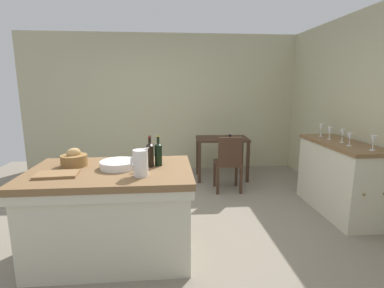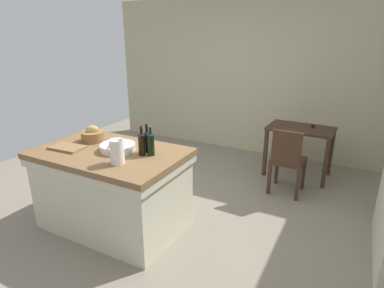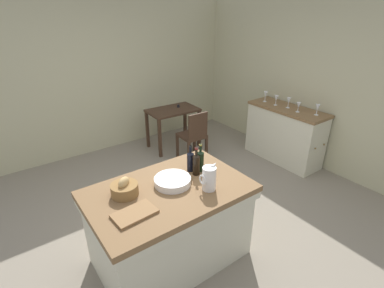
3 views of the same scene
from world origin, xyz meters
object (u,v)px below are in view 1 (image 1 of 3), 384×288
object	(u,v)px
wash_bowl	(119,164)
bread_basket	(74,160)
side_cabinet	(339,177)
wine_glass_far_right	(321,128)
wooden_chair	(228,162)
wine_glass_left	(350,137)
writing_desk	(222,144)
wine_bottle_green	(150,155)
pitcher	(140,163)
wine_bottle_amber	(150,153)
wine_glass_far_left	(374,140)
wine_glass_right	(330,131)
island_table	(113,209)
cutting_board	(57,174)
wine_bottle_dark	(158,154)
wine_glass_middle	(343,133)

from	to	relation	value
wash_bowl	bread_basket	bearing A→B (deg)	166.24
side_cabinet	wine_glass_far_right	size ratio (longest dim) A/B	7.45
wooden_chair	wine_glass_left	xyz separation A→B (m)	(1.22, -1.08, 0.56)
writing_desk	wine_bottle_green	world-z (taller)	wine_bottle_green
wine_glass_left	wash_bowl	bearing A→B (deg)	-169.49
pitcher	wine_bottle_amber	distance (m)	0.38
wine_glass_far_left	wine_glass_right	bearing A→B (deg)	99.03
island_table	side_cabinet	bearing A→B (deg)	15.15
island_table	wine_glass_right	world-z (taller)	wine_glass_right
island_table	cutting_board	distance (m)	0.62
wine_bottle_dark	wine_glass_left	xyz separation A→B (m)	(2.26, 0.44, 0.05)
wine_bottle_dark	wine_glass_far_right	size ratio (longest dim) A/B	1.69
wine_glass_far_right	wine_glass_left	bearing A→B (deg)	-91.17
island_table	wine_glass_far_left	distance (m)	2.89
pitcher	wash_bowl	distance (m)	0.37
writing_desk	bread_basket	size ratio (longest dim) A/B	3.69
wine_bottle_green	side_cabinet	bearing A→B (deg)	16.06
wine_bottle_dark	wine_bottle_amber	world-z (taller)	wine_bottle_dark
cutting_board	wine_glass_right	distance (m)	3.33
wine_bottle_amber	wine_bottle_green	size ratio (longest dim) A/B	0.96
pitcher	bread_basket	size ratio (longest dim) A/B	1.10
wine_glass_left	writing_desk	bearing A→B (deg)	124.43
wine_glass_right	wine_bottle_amber	bearing A→B (deg)	-160.87
wash_bowl	wine_bottle_dark	world-z (taller)	wine_bottle_dark
wooden_chair	wash_bowl	distance (m)	2.15
wine_glass_left	wooden_chair	bearing A→B (deg)	138.65
wine_bottle_green	wine_glass_far_left	world-z (taller)	wine_bottle_green
wash_bowl	wine_glass_left	bearing A→B (deg)	10.51
wine_glass_left	wine_glass_right	xyz separation A→B (m)	(-0.00, 0.43, 0.01)
wine_glass_far_left	wash_bowl	bearing A→B (deg)	-175.13
pitcher	wooden_chair	bearing A→B (deg)	57.29
wine_bottle_dark	island_table	bearing A→B (deg)	-168.09
wash_bowl	bread_basket	world-z (taller)	bread_basket
wooden_chair	wine_glass_middle	bearing A→B (deg)	-33.99
island_table	wine_bottle_amber	bearing A→B (deg)	22.73
wine_bottle_amber	wine_glass_right	distance (m)	2.48
writing_desk	side_cabinet	bearing A→B (deg)	-50.81
bread_basket	wine_bottle_green	distance (m)	0.75
wine_bottle_dark	wine_glass_left	bearing A→B (deg)	10.98
cutting_board	wine_glass_far_right	distance (m)	3.44
pitcher	wine_bottle_green	world-z (taller)	wine_bottle_green
wash_bowl	wine_glass_left	xyz separation A→B (m)	(2.63, 0.49, 0.14)
wine_bottle_green	wine_glass_right	size ratio (longest dim) A/B	1.80
island_table	bread_basket	bearing A→B (deg)	157.62
wine_bottle_green	writing_desk	bearing A→B (deg)	62.94
wooden_chair	bread_basket	bearing A→B (deg)	-141.87
wooden_chair	wash_bowl	bearing A→B (deg)	-132.00
island_table	wooden_chair	xyz separation A→B (m)	(1.48, 1.61, 0.01)
island_table	cutting_board	bearing A→B (deg)	-159.80
wine_glass_far_left	pitcher	bearing A→B (deg)	-168.64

